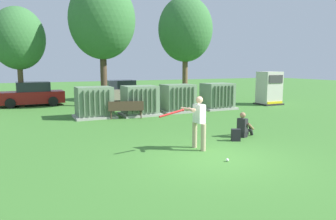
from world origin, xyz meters
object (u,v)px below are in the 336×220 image
(generator_enclosure, at_px, (269,88))
(parked_car_leftmost, at_px, (32,95))
(transformer_west, at_px, (94,103))
(transformer_east, at_px, (217,96))
(backpack, at_px, (236,135))
(transformer_mid_west, at_px, (140,101))
(park_bench, at_px, (126,108))
(batter, at_px, (198,120))
(seated_spectator, at_px, (244,127))
(transformer_mid_east, at_px, (178,99))
(sports_ball, at_px, (227,160))
(parked_car_left_of_center, at_px, (119,92))

(generator_enclosure, bearing_deg, parked_car_leftmost, 157.30)
(transformer_west, bearing_deg, transformer_east, 1.00)
(transformer_west, bearing_deg, backpack, -64.20)
(transformer_west, xyz_separation_m, generator_enclosure, (12.30, 0.52, 0.35))
(generator_enclosure, bearing_deg, transformer_mid_west, -175.64)
(park_bench, distance_m, batter, 6.79)
(park_bench, bearing_deg, seated_spectator, -63.93)
(transformer_mid_east, height_order, park_bench, transformer_mid_east)
(transformer_mid_east, relative_size, generator_enclosure, 0.91)
(transformer_west, bearing_deg, sports_ball, -78.97)
(parked_car_left_of_center, bearing_deg, parked_car_leftmost, 179.72)
(transformer_mid_west, relative_size, generator_enclosure, 0.91)
(transformer_west, relative_size, park_bench, 1.14)
(seated_spectator, distance_m, parked_car_leftmost, 15.50)
(transformer_west, relative_size, batter, 1.21)
(transformer_east, height_order, park_bench, transformer_east)
(transformer_mid_west, distance_m, transformer_east, 5.31)
(generator_enclosure, distance_m, seated_spectator, 10.97)
(backpack, height_order, parked_car_leftmost, parked_car_leftmost)
(transformer_mid_east, xyz_separation_m, backpack, (-1.36, -7.43, -0.57))
(park_bench, distance_m, backpack, 6.70)
(transformer_west, height_order, sports_ball, transformer_west)
(park_bench, xyz_separation_m, backpack, (2.16, -6.33, -0.32))
(transformer_mid_east, height_order, generator_enclosure, generator_enclosure)
(parked_car_left_of_center, bearing_deg, generator_enclosure, -34.90)
(generator_enclosure, distance_m, sports_ball, 14.43)
(transformer_mid_west, xyz_separation_m, parked_car_leftmost, (-5.27, 7.07, -0.04))
(transformer_mid_west, bearing_deg, transformer_mid_east, 6.43)
(sports_ball, xyz_separation_m, parked_car_leftmost, (-4.64, 16.18, 0.71))
(transformer_mid_east, distance_m, seated_spectator, 7.02)
(backpack, xyz_separation_m, parked_car_left_of_center, (-0.29, 14.19, 0.54))
(transformer_mid_west, distance_m, sports_ball, 9.16)
(transformer_mid_east, bearing_deg, parked_car_left_of_center, 103.76)
(transformer_east, relative_size, backpack, 4.77)
(transformer_mid_east, relative_size, batter, 1.21)
(transformer_west, xyz_separation_m, sports_ball, (1.82, -9.34, -0.74))
(seated_spectator, bearing_deg, backpack, -147.61)
(transformer_mid_east, relative_size, parked_car_left_of_center, 0.50)
(transformer_west, bearing_deg, park_bench, -36.79)
(generator_enclosure, relative_size, park_bench, 1.25)
(backpack, relative_size, parked_car_leftmost, 0.10)
(park_bench, bearing_deg, transformer_mid_east, 17.30)
(transformer_east, bearing_deg, transformer_mid_east, -178.24)
(park_bench, bearing_deg, parked_car_leftmost, 118.13)
(backpack, distance_m, parked_car_leftmost, 15.60)
(transformer_mid_west, height_order, parked_car_leftmost, same)
(transformer_mid_west, bearing_deg, park_bench, -142.12)
(transformer_mid_west, relative_size, transformer_east, 1.00)
(batter, distance_m, backpack, 2.05)
(transformer_east, distance_m, seated_spectator, 7.88)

